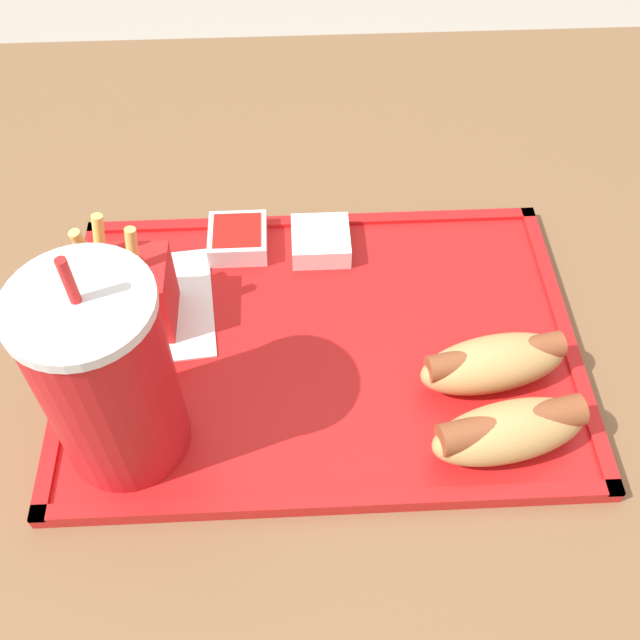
{
  "coord_description": "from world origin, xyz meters",
  "views": [
    {
      "loc": [
        0.03,
        0.33,
        1.24
      ],
      "look_at": [
        0.01,
        -0.04,
        0.76
      ],
      "focal_mm": 42.0,
      "sensor_mm": 36.0,
      "label": 1
    }
  ],
  "objects_px": {
    "soda_cup": "(107,378)",
    "fries_carton": "(128,293)",
    "sauce_cup_ketchup": "(238,238)",
    "hot_dog_near": "(493,362)",
    "sauce_cup_mayo": "(321,240)",
    "hot_dog_far": "(509,430)"
  },
  "relations": [
    {
      "from": "hot_dog_far",
      "to": "fries_carton",
      "type": "relative_size",
      "value": 1.11
    },
    {
      "from": "sauce_cup_mayo",
      "to": "hot_dog_near",
      "type": "bearing_deg",
      "value": 130.13
    },
    {
      "from": "soda_cup",
      "to": "sauce_cup_mayo",
      "type": "height_order",
      "value": "soda_cup"
    },
    {
      "from": "hot_dog_far",
      "to": "hot_dog_near",
      "type": "height_order",
      "value": "same"
    },
    {
      "from": "hot_dog_near",
      "to": "sauce_cup_mayo",
      "type": "bearing_deg",
      "value": -49.87
    },
    {
      "from": "sauce_cup_mayo",
      "to": "hot_dog_far",
      "type": "bearing_deg",
      "value": 121.06
    },
    {
      "from": "fries_carton",
      "to": "sauce_cup_mayo",
      "type": "height_order",
      "value": "fries_carton"
    },
    {
      "from": "sauce_cup_ketchup",
      "to": "fries_carton",
      "type": "bearing_deg",
      "value": 43.84
    },
    {
      "from": "hot_dog_near",
      "to": "fries_carton",
      "type": "relative_size",
      "value": 1.1
    },
    {
      "from": "soda_cup",
      "to": "sauce_cup_mayo",
      "type": "distance_m",
      "value": 0.26
    },
    {
      "from": "sauce_cup_ketchup",
      "to": "soda_cup",
      "type": "bearing_deg",
      "value": 68.53
    },
    {
      "from": "fries_carton",
      "to": "hot_dog_far",
      "type": "bearing_deg",
      "value": 154.88
    },
    {
      "from": "sauce_cup_mayo",
      "to": "sauce_cup_ketchup",
      "type": "distance_m",
      "value": 0.08
    },
    {
      "from": "hot_dog_near",
      "to": "fries_carton",
      "type": "xyz_separation_m",
      "value": [
        0.29,
        -0.08,
        0.01
      ]
    },
    {
      "from": "hot_dog_far",
      "to": "sauce_cup_mayo",
      "type": "height_order",
      "value": "hot_dog_far"
    },
    {
      "from": "fries_carton",
      "to": "sauce_cup_mayo",
      "type": "distance_m",
      "value": 0.18
    },
    {
      "from": "fries_carton",
      "to": "sauce_cup_mayo",
      "type": "xyz_separation_m",
      "value": [
        -0.16,
        -0.08,
        -0.02
      ]
    },
    {
      "from": "soda_cup",
      "to": "fries_carton",
      "type": "xyz_separation_m",
      "value": [
        0.01,
        -0.12,
        -0.05
      ]
    },
    {
      "from": "soda_cup",
      "to": "sauce_cup_ketchup",
      "type": "relative_size",
      "value": 3.76
    },
    {
      "from": "sauce_cup_ketchup",
      "to": "hot_dog_near",
      "type": "bearing_deg",
      "value": 142.13
    },
    {
      "from": "fries_carton",
      "to": "sauce_cup_ketchup",
      "type": "xyz_separation_m",
      "value": [
        -0.09,
        -0.08,
        -0.02
      ]
    },
    {
      "from": "fries_carton",
      "to": "sauce_cup_ketchup",
      "type": "height_order",
      "value": "fries_carton"
    }
  ]
}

